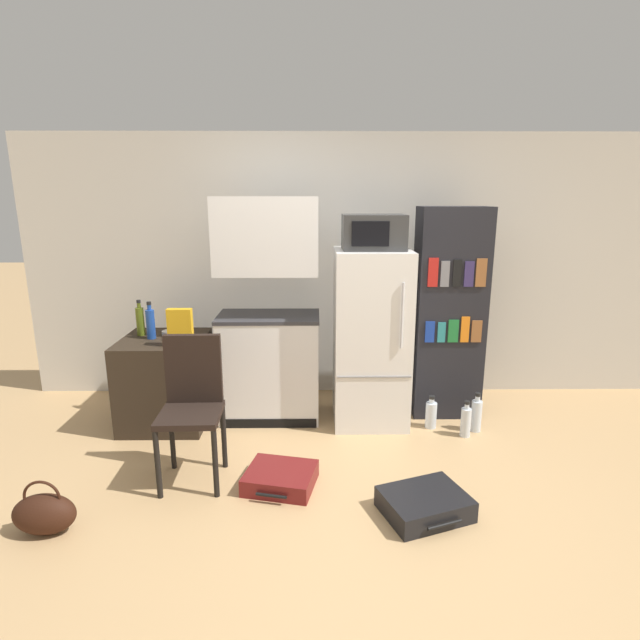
{
  "coord_description": "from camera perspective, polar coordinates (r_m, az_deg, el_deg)",
  "views": [
    {
      "loc": [
        -0.27,
        -2.74,
        1.89
      ],
      "look_at": [
        -0.23,
        0.85,
        1.0
      ],
      "focal_mm": 28.0,
      "sensor_mm": 36.0,
      "label": 1
    }
  ],
  "objects": [
    {
      "name": "cereal_box",
      "position": [
        4.04,
        -15.68,
        -0.84
      ],
      "size": [
        0.19,
        0.07,
        0.3
      ],
      "color": "gold",
      "rests_on": "side_table"
    },
    {
      "name": "bottle_ketchup_red",
      "position": [
        4.21,
        -15.98,
        -1.3
      ],
      "size": [
        0.08,
        0.08,
        0.19
      ],
      "color": "#AD1914",
      "rests_on": "side_table"
    },
    {
      "name": "water_bottle_front",
      "position": [
        4.38,
        17.43,
        -10.3
      ],
      "size": [
        0.09,
        0.09,
        0.33
      ],
      "color": "silver",
      "rests_on": "ground_plane"
    },
    {
      "name": "refrigerator",
      "position": [
        4.22,
        5.82,
        -2.0
      ],
      "size": [
        0.61,
        0.65,
        1.47
      ],
      "color": "white",
      "rests_on": "ground_plane"
    },
    {
      "name": "bowl",
      "position": [
        4.43,
        -16.81,
        -1.41
      ],
      "size": [
        0.13,
        0.13,
        0.04
      ],
      "color": "silver",
      "rests_on": "side_table"
    },
    {
      "name": "kitchen_hutch",
      "position": [
        4.24,
        -5.9,
        -0.07
      ],
      "size": [
        0.86,
        0.5,
        1.89
      ],
      "color": "white",
      "rests_on": "ground_plane"
    },
    {
      "name": "microwave",
      "position": [
        4.07,
        6.12,
        9.95
      ],
      "size": [
        0.5,
        0.39,
        0.28
      ],
      "color": "#333333",
      "rests_on": "refrigerator"
    },
    {
      "name": "wall_back",
      "position": [
        4.81,
        5.06,
        5.96
      ],
      "size": [
        6.4,
        0.1,
        2.45
      ],
      "color": "beige",
      "rests_on": "ground_plane"
    },
    {
      "name": "bottle_olive_oil",
      "position": [
        4.47,
        -19.86,
        -0.05
      ],
      "size": [
        0.07,
        0.07,
        0.3
      ],
      "color": "#566619",
      "rests_on": "side_table"
    },
    {
      "name": "ground_plane",
      "position": [
        3.34,
        4.44,
        -20.57
      ],
      "size": [
        24.0,
        24.0,
        0.0
      ],
      "primitive_type": "plane",
      "color": "tan"
    },
    {
      "name": "water_bottle_middle",
      "position": [
        4.35,
        12.57,
        -10.46
      ],
      "size": [
        0.09,
        0.09,
        0.28
      ],
      "color": "silver",
      "rests_on": "ground_plane"
    },
    {
      "name": "suitcase_large_flat",
      "position": [
        3.51,
        -4.54,
        -17.56
      ],
      "size": [
        0.52,
        0.47,
        0.12
      ],
      "rotation": [
        0.0,
        0.0,
        -0.22
      ],
      "color": "maroon",
      "rests_on": "ground_plane"
    },
    {
      "name": "chair",
      "position": [
        3.5,
        -14.39,
        -8.39
      ],
      "size": [
        0.41,
        0.42,
        0.99
      ],
      "rotation": [
        0.0,
        0.0,
        0.03
      ],
      "color": "black",
      "rests_on": "ground_plane"
    },
    {
      "name": "side_table",
      "position": [
        4.45,
        -17.21,
        -6.63
      ],
      "size": [
        0.68,
        0.7,
        0.75
      ],
      "color": "#2D2319",
      "rests_on": "ground_plane"
    },
    {
      "name": "water_bottle_back",
      "position": [
        4.27,
        16.32,
        -11.06
      ],
      "size": [
        0.08,
        0.08,
        0.3
      ],
      "color": "silver",
      "rests_on": "ground_plane"
    },
    {
      "name": "suitcase_small_flat",
      "position": [
        3.31,
        11.88,
        -19.89
      ],
      "size": [
        0.6,
        0.53,
        0.13
      ],
      "rotation": [
        0.0,
        0.0,
        0.35
      ],
      "color": "black",
      "rests_on": "ground_plane"
    },
    {
      "name": "handbag",
      "position": [
        3.45,
        -28.98,
        -18.78
      ],
      "size": [
        0.36,
        0.2,
        0.33
      ],
      "color": "#33190F",
      "rests_on": "ground_plane"
    },
    {
      "name": "bottle_blue_soda",
      "position": [
        4.33,
        -18.8,
        -0.35
      ],
      "size": [
        0.07,
        0.07,
        0.31
      ],
      "color": "#1E47A3",
      "rests_on": "side_table"
    },
    {
      "name": "bookshelf",
      "position": [
        4.44,
        14.48,
        0.68
      ],
      "size": [
        0.58,
        0.35,
        1.81
      ],
      "color": "black",
      "rests_on": "ground_plane"
    }
  ]
}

